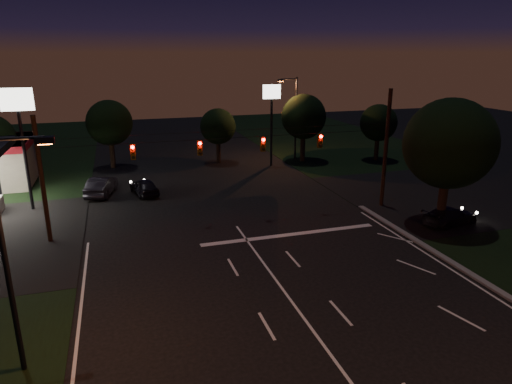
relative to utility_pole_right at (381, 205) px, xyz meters
name	(u,v)px	position (x,y,z in m)	size (l,w,h in m)	color
ground	(324,345)	(-12.00, -15.00, 0.00)	(140.00, 140.00, 0.00)	black
cross_street_right	(457,193)	(8.00, 1.00, 0.00)	(20.00, 16.00, 0.02)	black
stop_bar	(290,235)	(-9.00, -3.50, 0.01)	(12.00, 0.50, 0.01)	silver
utility_pole_right	(381,205)	(0.00, 0.00, 0.00)	(0.30, 0.30, 9.00)	black
utility_pole_left	(51,241)	(-24.00, 0.00, 0.00)	(0.28, 0.28, 8.00)	black
signal_span	(232,145)	(-12.00, -0.04, 5.50)	(24.00, 0.40, 1.56)	black
pole_sign_left_near	(19,118)	(-26.00, 7.00, 6.98)	(2.20, 0.30, 9.10)	black
pole_sign_right	(272,106)	(-4.00, 15.00, 6.24)	(1.80, 0.30, 8.40)	black
street_light_left	(10,241)	(-23.24, -13.00, 5.24)	(2.20, 0.35, 9.00)	black
street_light_right_far	(294,113)	(-0.76, 17.00, 5.24)	(2.20, 0.35, 9.00)	black
tree_right_near	(448,144)	(1.53, -4.83, 5.68)	(6.00, 6.00, 8.76)	black
tree_far_b	(110,123)	(-19.98, 19.13, 4.61)	(4.60, 4.60, 6.98)	black
tree_far_c	(218,127)	(-8.98, 18.10, 3.90)	(3.80, 3.80, 5.86)	black
tree_far_d	(303,117)	(0.02, 16.13, 4.83)	(4.80, 4.80, 7.30)	black
tree_far_e	(378,123)	(8.02, 14.11, 4.11)	(4.00, 4.00, 6.18)	black
car_oncoming_a	(144,187)	(-17.55, 8.45, 0.69)	(1.62, 4.03, 1.37)	black
car_oncoming_b	(101,186)	(-21.00, 9.46, 0.77)	(1.63, 4.69, 1.54)	black
car_cross	(450,216)	(2.31, -5.00, 0.62)	(1.74, 4.28, 1.24)	black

